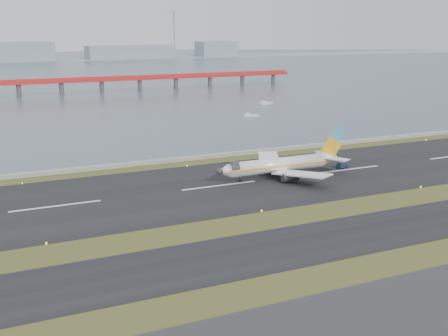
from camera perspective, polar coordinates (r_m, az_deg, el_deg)
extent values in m
plane|color=#354B1A|center=(115.97, 5.60, -5.54)|extent=(1000.00, 1000.00, 0.00)
cube|color=black|center=(106.45, 8.87, -7.46)|extent=(1000.00, 18.00, 0.10)
cube|color=black|center=(141.38, -0.50, -1.82)|extent=(1000.00, 45.00, 0.10)
cube|color=gray|center=(168.22, -4.68, 0.89)|extent=(1000.00, 2.50, 1.00)
cube|color=#435060|center=(558.21, -19.12, 9.37)|extent=(1400.00, 800.00, 1.30)
cube|color=red|center=(353.67, -12.34, 8.72)|extent=(260.00, 5.00, 1.60)
cube|color=red|center=(353.54, -12.36, 8.96)|extent=(260.00, 0.40, 1.40)
cylinder|color=#4C4C51|center=(354.10, -12.31, 7.99)|extent=(2.80, 2.80, 7.00)
cylinder|color=#4C4C51|center=(386.14, 1.88, 8.79)|extent=(2.80, 2.80, 7.00)
cube|color=#8896A0|center=(717.29, -20.49, 10.15)|extent=(1400.00, 80.00, 1.00)
cube|color=#8896A0|center=(717.62, -19.75, 11.10)|extent=(70.00, 35.00, 22.00)
cube|color=#8896A0|center=(741.01, -9.50, 11.55)|extent=(110.00, 35.00, 16.00)
cube|color=#8896A0|center=(781.22, -0.81, 12.01)|extent=(50.00, 35.00, 20.00)
cylinder|color=#8896A0|center=(758.47, -5.08, 13.41)|extent=(1.80, 1.80, 60.00)
cylinder|color=white|center=(148.96, 5.45, 0.32)|extent=(28.00, 3.80, 3.80)
cone|color=white|center=(141.98, -0.01, -0.31)|extent=(3.20, 3.80, 3.80)
cone|color=white|center=(157.45, 10.57, 1.00)|extent=(5.00, 3.80, 3.80)
cube|color=yellow|center=(147.35, 5.83, 0.15)|extent=(31.00, 0.06, 0.45)
cube|color=yellow|center=(150.57, 5.09, 0.47)|extent=(31.00, 0.06, 0.45)
cube|color=white|center=(143.22, 7.91, -0.61)|extent=(11.31, 15.89, 1.66)
cube|color=white|center=(157.36, 4.60, 0.82)|extent=(11.31, 15.89, 1.66)
cylinder|color=#343539|center=(144.69, 6.79, -0.91)|extent=(4.20, 2.10, 2.10)
cylinder|color=#343539|center=(154.71, 4.49, 0.13)|extent=(4.20, 2.10, 2.10)
cube|color=yellow|center=(157.28, 10.86, 2.06)|extent=(6.80, 0.35, 6.85)
cube|color=#4B9FD6|center=(157.67, 11.49, 3.43)|extent=(4.85, 0.37, 4.90)
cube|color=white|center=(154.51, 11.48, 0.90)|extent=(5.64, 6.80, 0.22)
cube|color=white|center=(160.54, 9.89, 1.47)|extent=(5.64, 6.80, 0.22)
cylinder|color=black|center=(144.68, 1.65, -1.29)|extent=(0.80, 0.28, 0.80)
cylinder|color=black|center=(148.10, 6.47, -0.97)|extent=(1.00, 0.38, 1.00)
cylinder|color=black|center=(152.76, 5.39, -0.47)|extent=(1.00, 0.38, 1.00)
cube|color=#15213B|center=(161.96, 11.88, 0.23)|extent=(3.41, 2.53, 1.14)
cube|color=#343539|center=(161.48, 11.82, 0.47)|extent=(1.69, 1.75, 0.66)
cylinder|color=black|center=(160.83, 11.87, -0.05)|extent=(0.72, 0.47, 0.66)
cylinder|color=black|center=(161.70, 11.44, 0.04)|extent=(0.72, 0.47, 0.66)
cylinder|color=black|center=(162.47, 12.31, 0.07)|extent=(0.72, 0.47, 0.66)
cylinder|color=black|center=(163.34, 11.88, 0.16)|extent=(0.72, 0.47, 0.66)
cube|color=white|center=(252.07, 2.78, 5.33)|extent=(7.16, 4.28, 0.88)
cube|color=white|center=(251.75, 2.45, 5.50)|extent=(2.36, 2.12, 0.88)
cube|color=white|center=(293.60, 4.27, 6.57)|extent=(8.22, 4.45, 1.01)
cube|color=white|center=(292.33, 4.03, 6.72)|extent=(2.63, 2.32, 1.01)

